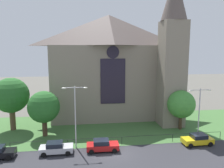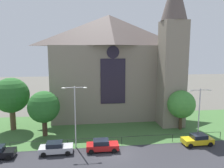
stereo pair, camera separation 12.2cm
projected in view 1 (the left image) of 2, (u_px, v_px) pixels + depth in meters
ground at (108, 127)px, 38.24m from camera, size 160.00×160.00×0.00m
road_asphalt at (119, 160)px, 26.48m from camera, size 120.00×8.00×0.01m
grass_verge at (109, 131)px, 36.28m from camera, size 120.00×20.00×0.01m
church_building at (113, 65)px, 44.00m from camera, size 23.20×16.20×26.00m
iron_railing at (122, 138)px, 30.89m from camera, size 29.89×0.07×1.13m
tree_left_far at (11, 96)px, 36.06m from camera, size 5.76×5.76×8.73m
tree_right_near at (181, 104)px, 36.53m from camera, size 4.60×4.60×6.60m
tree_left_near at (44, 107)px, 33.55m from camera, size 4.85×4.85×7.02m
streetlamp_near at (75, 109)px, 29.31m from camera, size 3.37×0.26×8.46m
streetlamp_far at (199, 108)px, 31.68m from camera, size 3.37×0.26×7.73m
parked_car_silver at (56, 148)px, 28.20m from camera, size 4.22×2.06×1.51m
parked_car_red at (102, 145)px, 28.96m from camera, size 4.26×2.13×1.51m
parked_car_yellow at (198, 139)px, 30.89m from camera, size 4.26×2.14×1.51m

